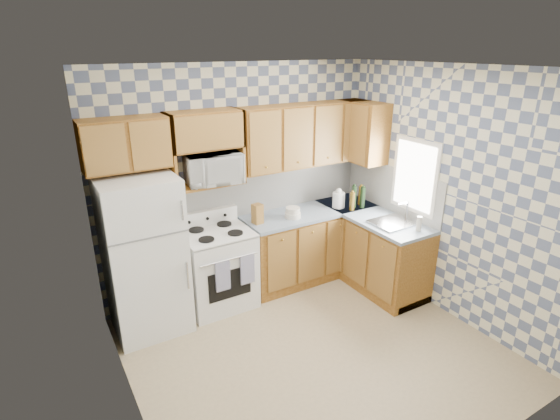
% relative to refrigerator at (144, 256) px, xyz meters
% --- Properties ---
extents(floor, '(3.40, 3.40, 0.00)m').
position_rel_refrigerator_xyz_m(floor, '(1.27, -1.25, -0.84)').
color(floor, '#8E7B5B').
rests_on(floor, ground).
extents(back_wall, '(3.40, 0.02, 2.70)m').
position_rel_refrigerator_xyz_m(back_wall, '(1.27, 0.35, 0.51)').
color(back_wall, slate).
rests_on(back_wall, ground).
extents(right_wall, '(0.02, 3.20, 2.70)m').
position_rel_refrigerator_xyz_m(right_wall, '(2.97, -1.25, 0.51)').
color(right_wall, slate).
rests_on(right_wall, ground).
extents(backsplash_back, '(2.60, 0.02, 0.56)m').
position_rel_refrigerator_xyz_m(backsplash_back, '(1.68, 0.34, 0.36)').
color(backsplash_back, silver).
rests_on(backsplash_back, back_wall).
extents(backsplash_right, '(0.02, 1.60, 0.56)m').
position_rel_refrigerator_xyz_m(backsplash_right, '(2.96, -0.45, 0.36)').
color(backsplash_right, silver).
rests_on(backsplash_right, right_wall).
extents(refrigerator, '(0.75, 0.70, 1.68)m').
position_rel_refrigerator_xyz_m(refrigerator, '(0.00, 0.00, 0.00)').
color(refrigerator, silver).
rests_on(refrigerator, floor).
extents(stove_body, '(0.76, 0.65, 0.90)m').
position_rel_refrigerator_xyz_m(stove_body, '(0.80, 0.03, -0.39)').
color(stove_body, silver).
rests_on(stove_body, floor).
extents(cooktop, '(0.76, 0.65, 0.02)m').
position_rel_refrigerator_xyz_m(cooktop, '(0.80, 0.03, 0.07)').
color(cooktop, silver).
rests_on(cooktop, stove_body).
extents(backguard, '(0.76, 0.08, 0.17)m').
position_rel_refrigerator_xyz_m(backguard, '(0.80, 0.30, 0.16)').
color(backguard, silver).
rests_on(backguard, cooktop).
extents(dish_towel_left, '(0.17, 0.02, 0.35)m').
position_rel_refrigerator_xyz_m(dish_towel_left, '(0.72, -0.32, -0.28)').
color(dish_towel_left, navy).
rests_on(dish_towel_left, stove_body).
extents(dish_towel_right, '(0.17, 0.02, 0.35)m').
position_rel_refrigerator_xyz_m(dish_towel_right, '(1.01, -0.32, -0.28)').
color(dish_towel_right, navy).
rests_on(dish_towel_right, stove_body).
extents(base_cabinets_back, '(1.75, 0.60, 0.88)m').
position_rel_refrigerator_xyz_m(base_cabinets_back, '(2.10, 0.05, -0.40)').
color(base_cabinets_back, '#61360C').
rests_on(base_cabinets_back, floor).
extents(base_cabinets_right, '(0.60, 1.60, 0.88)m').
position_rel_refrigerator_xyz_m(base_cabinets_right, '(2.67, -0.45, -0.40)').
color(base_cabinets_right, '#61360C').
rests_on(base_cabinets_right, floor).
extents(countertop_back, '(1.77, 0.63, 0.04)m').
position_rel_refrigerator_xyz_m(countertop_back, '(2.10, 0.05, 0.06)').
color(countertop_back, slate).
rests_on(countertop_back, base_cabinets_back).
extents(countertop_right, '(0.63, 1.60, 0.04)m').
position_rel_refrigerator_xyz_m(countertop_right, '(2.67, -0.45, 0.06)').
color(countertop_right, slate).
rests_on(countertop_right, base_cabinets_right).
extents(upper_cabinets_back, '(1.75, 0.33, 0.74)m').
position_rel_refrigerator_xyz_m(upper_cabinets_back, '(2.10, 0.19, 1.01)').
color(upper_cabinets_back, '#61360C').
rests_on(upper_cabinets_back, back_wall).
extents(upper_cabinets_fridge, '(0.82, 0.33, 0.50)m').
position_rel_refrigerator_xyz_m(upper_cabinets_fridge, '(-0.02, 0.19, 1.13)').
color(upper_cabinets_fridge, '#61360C').
rests_on(upper_cabinets_fridge, back_wall).
extents(upper_cabinets_right, '(0.33, 0.70, 0.74)m').
position_rel_refrigerator_xyz_m(upper_cabinets_right, '(2.81, 0.00, 1.01)').
color(upper_cabinets_right, '#61360C').
rests_on(upper_cabinets_right, right_wall).
extents(microwave_shelf, '(0.80, 0.33, 0.03)m').
position_rel_refrigerator_xyz_m(microwave_shelf, '(0.80, 0.19, 0.60)').
color(microwave_shelf, '#61360C').
rests_on(microwave_shelf, back_wall).
extents(microwave, '(0.63, 0.46, 0.33)m').
position_rel_refrigerator_xyz_m(microwave, '(0.87, 0.15, 0.77)').
color(microwave, silver).
rests_on(microwave, microwave_shelf).
extents(sink, '(0.48, 0.40, 0.03)m').
position_rel_refrigerator_xyz_m(sink, '(2.67, -0.80, 0.09)').
color(sink, '#B7B7BC').
rests_on(sink, countertop_right).
extents(window, '(0.02, 0.66, 0.86)m').
position_rel_refrigerator_xyz_m(window, '(2.96, -0.80, 0.61)').
color(window, white).
rests_on(window, right_wall).
extents(bottle_0, '(0.06, 0.06, 0.29)m').
position_rel_refrigerator_xyz_m(bottle_0, '(2.62, -0.16, 0.22)').
color(bottle_0, black).
rests_on(bottle_0, countertop_back).
extents(bottle_1, '(0.06, 0.06, 0.27)m').
position_rel_refrigerator_xyz_m(bottle_1, '(2.72, -0.21, 0.21)').
color(bottle_1, black).
rests_on(bottle_1, countertop_back).
extents(bottle_2, '(0.06, 0.06, 0.25)m').
position_rel_refrigerator_xyz_m(bottle_2, '(2.77, -0.12, 0.21)').
color(bottle_2, '#583F11').
rests_on(bottle_2, countertop_back).
extents(bottle_3, '(0.06, 0.06, 0.23)m').
position_rel_refrigerator_xyz_m(bottle_3, '(2.55, -0.21, 0.20)').
color(bottle_3, '#583F11').
rests_on(bottle_3, countertop_back).
extents(knife_block, '(0.12, 0.12, 0.23)m').
position_rel_refrigerator_xyz_m(knife_block, '(1.32, 0.01, 0.20)').
color(knife_block, brown).
rests_on(knife_block, countertop_back).
extents(electric_kettle, '(0.16, 0.16, 0.20)m').
position_rel_refrigerator_xyz_m(electric_kettle, '(2.47, -0.05, 0.18)').
color(electric_kettle, silver).
rests_on(electric_kettle, countertop_back).
extents(food_containers, '(0.19, 0.19, 0.13)m').
position_rel_refrigerator_xyz_m(food_containers, '(1.77, -0.05, 0.14)').
color(food_containers, beige).
rests_on(food_containers, countertop_back).
extents(soap_bottle, '(0.06, 0.06, 0.17)m').
position_rel_refrigerator_xyz_m(soap_bottle, '(2.76, -1.11, 0.17)').
color(soap_bottle, beige).
rests_on(soap_bottle, countertop_right).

